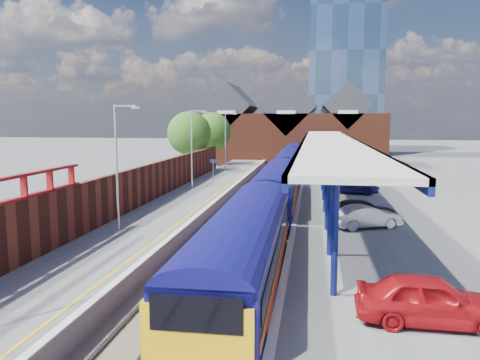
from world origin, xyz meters
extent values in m
plane|color=#5B5B5E|center=(0.00, 30.00, 0.00)|extent=(240.00, 240.00, 0.00)
cube|color=#473D33|center=(0.00, 20.00, 0.03)|extent=(6.00, 76.00, 0.06)
cube|color=slate|center=(-2.22, 20.00, 0.12)|extent=(0.07, 76.00, 0.14)
cube|color=slate|center=(-0.78, 20.00, 0.12)|extent=(0.07, 76.00, 0.14)
cube|color=slate|center=(0.78, 20.00, 0.12)|extent=(0.07, 76.00, 0.14)
cube|color=slate|center=(2.22, 20.00, 0.12)|extent=(0.07, 76.00, 0.14)
cube|color=#565659|center=(-5.50, 20.00, 0.50)|extent=(5.00, 76.00, 1.00)
cube|color=#565659|center=(6.00, 20.00, 0.50)|extent=(6.00, 76.00, 1.00)
cube|color=silver|center=(-3.15, 20.00, 1.02)|extent=(0.30, 76.00, 0.05)
cube|color=silver|center=(3.15, 20.00, 1.02)|extent=(0.30, 76.00, 0.05)
cube|color=yellow|center=(-3.75, 20.00, 1.01)|extent=(0.14, 76.00, 0.01)
cube|color=#0E0C56|center=(1.50, 0.23, 1.90)|extent=(2.97, 16.03, 2.50)
cube|color=#0E0C56|center=(1.50, 0.23, 3.15)|extent=(2.97, 16.03, 0.60)
cube|color=#0E0C56|center=(1.50, 16.83, 1.90)|extent=(2.97, 16.03, 2.50)
cube|color=#0E0C56|center=(1.50, 16.83, 3.15)|extent=(2.97, 16.03, 0.60)
cube|color=#0E0C56|center=(1.50, 33.43, 1.90)|extent=(2.97, 16.03, 2.50)
cube|color=#0E0C56|center=(1.50, 33.43, 3.15)|extent=(2.97, 16.03, 0.60)
cube|color=#0E0C56|center=(1.50, 50.03, 1.90)|extent=(2.97, 16.03, 2.50)
cube|color=#0E0C56|center=(1.50, 50.03, 3.15)|extent=(2.97, 16.03, 0.60)
cube|color=black|center=(0.08, 25.13, 2.35)|extent=(0.04, 60.54, 0.70)
cube|color=orange|center=(0.07, 25.13, 1.55)|extent=(0.03, 55.27, 0.30)
cube|color=#B32B0B|center=(0.06, 25.13, 1.30)|extent=(0.03, 55.27, 0.30)
cube|color=#F2B20C|center=(1.50, -7.69, 1.70)|extent=(2.82, 0.33, 2.10)
cube|color=black|center=(1.50, -7.79, 2.55)|extent=(2.30, 0.18, 0.90)
cube|color=black|center=(1.50, -5.37, 0.30)|extent=(2.00, 2.40, 0.60)
cube|color=black|center=(1.50, 55.63, 0.30)|extent=(2.00, 2.40, 0.60)
cylinder|color=#0E1654|center=(5.00, -2.00, 3.10)|extent=(0.24, 0.24, 4.20)
cylinder|color=#0E1654|center=(5.00, 3.00, 3.10)|extent=(0.24, 0.24, 4.20)
cylinder|color=#0E1654|center=(5.00, 8.00, 3.10)|extent=(0.24, 0.24, 4.20)
cylinder|color=#0E1654|center=(5.00, 13.00, 3.10)|extent=(0.24, 0.24, 4.20)
cylinder|color=#0E1654|center=(5.00, 18.00, 3.10)|extent=(0.24, 0.24, 4.20)
cylinder|color=#0E1654|center=(5.00, 23.00, 3.10)|extent=(0.24, 0.24, 4.20)
cylinder|color=#0E1654|center=(5.00, 28.00, 3.10)|extent=(0.24, 0.24, 4.20)
cylinder|color=#0E1654|center=(5.00, 33.00, 3.10)|extent=(0.24, 0.24, 4.20)
cylinder|color=#0E1654|center=(5.00, 38.00, 3.10)|extent=(0.24, 0.24, 4.20)
cylinder|color=#0E1654|center=(5.00, 43.00, 3.10)|extent=(0.24, 0.24, 4.20)
cube|color=beige|center=(5.50, 22.00, 5.35)|extent=(4.50, 52.00, 0.25)
cube|color=#0E1654|center=(3.35, 22.00, 5.20)|extent=(0.20, 52.00, 0.55)
cube|color=#0E1654|center=(7.65, 22.00, 5.20)|extent=(0.20, 52.00, 0.55)
cylinder|color=#A5A8AA|center=(-6.50, 6.00, 4.50)|extent=(0.12, 0.12, 7.00)
cube|color=#A5A8AA|center=(-5.90, 6.00, 7.90)|extent=(1.20, 0.08, 0.08)
cube|color=#A5A8AA|center=(-5.30, 6.00, 7.80)|extent=(0.45, 0.18, 0.12)
cylinder|color=#A5A8AA|center=(-6.50, 22.00, 4.50)|extent=(0.12, 0.12, 7.00)
cube|color=#A5A8AA|center=(-5.90, 22.00, 7.90)|extent=(1.20, 0.08, 0.08)
cube|color=#A5A8AA|center=(-5.30, 22.00, 7.80)|extent=(0.45, 0.18, 0.12)
cylinder|color=#A5A8AA|center=(-6.50, 38.00, 4.50)|extent=(0.12, 0.12, 7.00)
cube|color=#A5A8AA|center=(-5.90, 38.00, 7.90)|extent=(1.20, 0.08, 0.08)
cube|color=#A5A8AA|center=(-5.30, 38.00, 7.80)|extent=(0.45, 0.18, 0.12)
cylinder|color=#A5A8AA|center=(-5.00, 24.00, 2.25)|extent=(0.08, 0.08, 2.50)
cube|color=#0C194C|center=(-5.00, 24.00, 3.30)|extent=(0.55, 0.06, 0.35)
cube|color=#592517|center=(-8.10, 14.00, 2.40)|extent=(0.35, 50.00, 2.80)
cube|color=maroon|center=(-8.10, 0.00, 4.30)|extent=(0.30, 0.12, 1.00)
cube|color=maroon|center=(-8.10, 2.00, 4.30)|extent=(0.30, 0.12, 1.00)
cube|color=maroon|center=(-8.10, 4.00, 4.30)|extent=(0.30, 0.12, 1.00)
cube|color=#592517|center=(0.00, 58.00, 4.00)|extent=(30.00, 12.00, 8.00)
cube|color=#232328|center=(-9.00, 58.00, 9.20)|extent=(7.13, 12.00, 7.13)
cube|color=#232328|center=(0.00, 58.00, 9.20)|extent=(9.16, 12.00, 9.16)
cube|color=#232328|center=(9.00, 58.00, 9.20)|extent=(7.13, 12.00, 7.13)
cube|color=beige|center=(-9.00, 51.95, 8.20)|extent=(2.80, 0.15, 0.50)
cube|color=beige|center=(0.00, 51.95, 8.20)|extent=(2.80, 0.15, 0.50)
cube|color=beige|center=(9.00, 51.95, 8.20)|extent=(2.80, 0.15, 0.50)
cube|color=#425F72|center=(10.00, 80.00, 20.00)|extent=(14.00, 14.00, 40.00)
cylinder|color=#382314|center=(-10.50, 36.00, 2.00)|extent=(0.44, 0.44, 4.00)
sphere|color=#214913|center=(-10.50, 36.00, 5.50)|extent=(5.20, 5.20, 5.20)
sphere|color=#214913|center=(-9.70, 35.50, 4.80)|extent=(3.20, 3.20, 3.20)
cylinder|color=#382314|center=(-9.50, 44.00, 2.00)|extent=(0.44, 0.44, 4.00)
sphere|color=#214913|center=(-9.50, 44.00, 5.50)|extent=(5.20, 5.20, 5.20)
sphere|color=#214913|center=(-8.70, 43.50, 4.80)|extent=(3.20, 3.20, 3.20)
imported|color=#AD0E15|center=(7.81, -3.90, 1.76)|extent=(4.49, 1.87, 1.52)
imported|color=#ABABB0|center=(7.28, 8.82, 1.65)|extent=(4.18, 2.87, 1.31)
imported|color=black|center=(7.22, 10.88, 1.63)|extent=(4.67, 2.93, 1.26)
imported|color=navy|center=(7.43, 21.67, 1.63)|extent=(4.82, 2.90, 1.25)
camera|label=1|loc=(4.22, -18.21, 7.20)|focal=35.00mm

